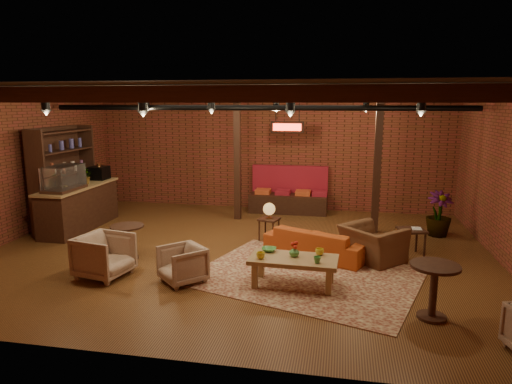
% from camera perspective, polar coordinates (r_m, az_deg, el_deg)
% --- Properties ---
extents(floor, '(10.00, 10.00, 0.00)m').
position_cam_1_polar(floor, '(9.33, -2.28, -7.45)').
color(floor, '#391E0E').
rests_on(floor, ground).
extents(ceiling, '(10.00, 8.00, 0.02)m').
position_cam_1_polar(ceiling, '(8.84, -2.45, 12.61)').
color(ceiling, black).
rests_on(ceiling, wall_back).
extents(wall_back, '(10.00, 0.02, 3.20)m').
position_cam_1_polar(wall_back, '(12.84, 1.70, 5.01)').
color(wall_back, brown).
rests_on(wall_back, ground).
extents(wall_front, '(10.00, 0.02, 3.20)m').
position_cam_1_polar(wall_front, '(5.21, -12.41, -4.42)').
color(wall_front, brown).
rests_on(wall_front, ground).
extents(wall_left, '(0.02, 8.00, 3.20)m').
position_cam_1_polar(wall_left, '(11.19, -28.20, 2.77)').
color(wall_left, brown).
rests_on(wall_left, ground).
extents(ceiling_beams, '(9.80, 6.40, 0.22)m').
position_cam_1_polar(ceiling_beams, '(8.84, -2.44, 11.83)').
color(ceiling_beams, black).
rests_on(ceiling_beams, ceiling).
extents(ceiling_pipe, '(9.60, 0.12, 0.12)m').
position_cam_1_polar(ceiling_pipe, '(10.40, -0.39, 10.47)').
color(ceiling_pipe, black).
rests_on(ceiling_pipe, ceiling).
extents(post_left, '(0.16, 0.16, 3.20)m').
position_cam_1_polar(post_left, '(11.59, -2.34, 4.34)').
color(post_left, black).
rests_on(post_left, ground).
extents(post_right, '(0.16, 0.16, 3.20)m').
position_cam_1_polar(post_right, '(10.72, 14.92, 3.42)').
color(post_right, black).
rests_on(post_right, ground).
extents(service_counter, '(0.80, 2.50, 1.60)m').
position_cam_1_polar(service_counter, '(11.59, -21.29, -0.42)').
color(service_counter, black).
rests_on(service_counter, ground).
extents(plant_counter, '(0.35, 0.39, 0.30)m').
position_cam_1_polar(plant_counter, '(11.64, -20.50, 1.78)').
color(plant_counter, '#337F33').
rests_on(plant_counter, service_counter).
extents(shelving_hutch, '(0.52, 2.00, 2.40)m').
position_cam_1_polar(shelving_hutch, '(11.82, -22.82, 1.65)').
color(shelving_hutch, black).
rests_on(shelving_hutch, ground).
extents(banquette, '(2.10, 0.70, 1.00)m').
position_cam_1_polar(banquette, '(12.49, 4.07, -0.30)').
color(banquette, maroon).
rests_on(banquette, ground).
extents(service_sign, '(0.86, 0.06, 0.30)m').
position_cam_1_polar(service_sign, '(11.81, 3.93, 8.10)').
color(service_sign, '#FF3419').
rests_on(service_sign, ceiling).
extents(ceiling_spotlights, '(6.40, 4.40, 0.28)m').
position_cam_1_polar(ceiling_spotlights, '(8.84, -2.43, 10.40)').
color(ceiling_spotlights, black).
rests_on(ceiling_spotlights, ceiling).
extents(rug, '(4.36, 3.81, 0.01)m').
position_cam_1_polar(rug, '(8.12, 6.28, -10.37)').
color(rug, maroon).
rests_on(rug, floor).
extents(sofa, '(2.12, 1.48, 0.58)m').
position_cam_1_polar(sofa, '(9.01, 7.57, -6.29)').
color(sofa, '#AA4317').
rests_on(sofa, floor).
extents(coffee_table, '(1.45, 0.76, 0.74)m').
position_cam_1_polar(coffee_table, '(7.55, 4.62, -8.55)').
color(coffee_table, olive).
rests_on(coffee_table, floor).
extents(side_table_lamp, '(0.49, 0.49, 0.84)m').
position_cam_1_polar(side_table_lamp, '(9.89, 1.65, -2.51)').
color(side_table_lamp, black).
rests_on(side_table_lamp, floor).
extents(round_table_left, '(0.63, 0.63, 0.66)m').
position_cam_1_polar(round_table_left, '(9.13, -15.76, -5.34)').
color(round_table_left, black).
rests_on(round_table_left, floor).
extents(armchair_a, '(0.89, 0.93, 0.83)m').
position_cam_1_polar(armchair_a, '(8.34, -18.45, -7.32)').
color(armchair_a, beige).
rests_on(armchair_a, floor).
extents(armchair_b, '(0.91, 0.91, 0.68)m').
position_cam_1_polar(armchair_b, '(7.81, -9.20, -8.70)').
color(armchair_b, beige).
rests_on(armchair_b, floor).
extents(armchair_right, '(1.22, 1.22, 0.91)m').
position_cam_1_polar(armchair_right, '(8.93, 14.39, -5.57)').
color(armchair_right, brown).
rests_on(armchair_right, floor).
extents(side_table_book, '(0.59, 0.59, 0.56)m').
position_cam_1_polar(side_table_book, '(9.48, 18.90, -4.63)').
color(side_table_book, black).
rests_on(side_table_book, floor).
extents(round_table_right, '(0.67, 0.67, 0.79)m').
position_cam_1_polar(round_table_right, '(6.87, 21.37, -10.51)').
color(round_table_right, black).
rests_on(round_table_right, floor).
extents(plant_tall, '(2.11, 2.11, 3.06)m').
position_cam_1_polar(plant_tall, '(10.87, 22.28, 2.67)').
color(plant_tall, '#4C7F4C').
rests_on(plant_tall, floor).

